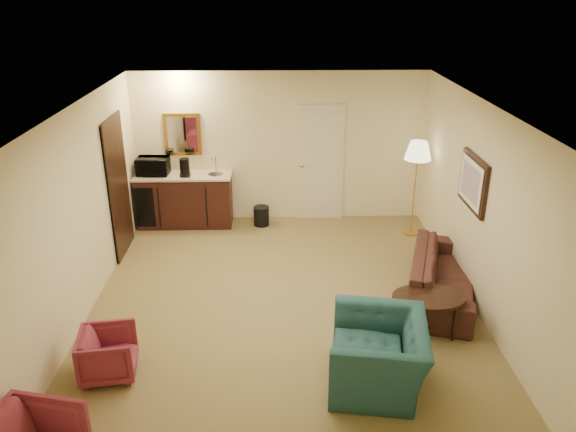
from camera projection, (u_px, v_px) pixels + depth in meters
name	position (u px, v px, depth m)	size (l,w,h in m)	color
ground	(283.00, 305.00, 7.41)	(6.00, 6.00, 0.00)	olive
room_walls	(275.00, 163.00, 7.45)	(5.02, 6.01, 2.61)	beige
wetbar_cabinet	(185.00, 200.00, 9.70)	(1.64, 0.58, 0.92)	black
sofa	(444.00, 268.00, 7.49)	(2.07, 0.60, 0.81)	black
teal_armchair	(379.00, 344.00, 5.79)	(1.11, 0.72, 0.97)	#1C4647
rose_chair_near	(108.00, 352.00, 5.99)	(0.57, 0.53, 0.59)	maroon
coffee_table	(427.00, 314.00, 6.75)	(0.88, 0.59, 0.50)	black
floor_lamp	(415.00, 189.00, 9.18)	(0.43, 0.43, 1.61)	gold
waste_bin	(261.00, 216.00, 9.78)	(0.27, 0.27, 0.34)	black
microwave	(153.00, 164.00, 9.45)	(0.53, 0.29, 0.36)	black
coffee_maker	(185.00, 167.00, 9.37)	(0.16, 0.16, 0.31)	black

